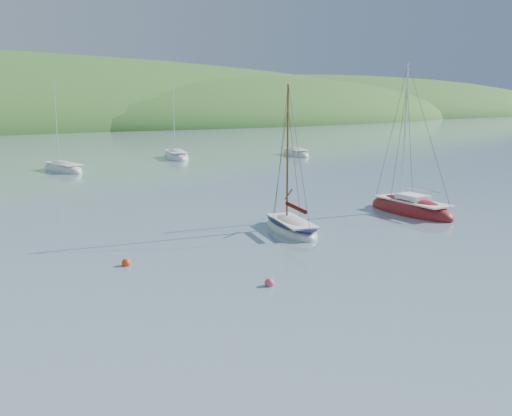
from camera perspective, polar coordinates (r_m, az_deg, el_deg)
ground at (r=26.70m, az=12.47°, el=-6.19°), size 700.00×700.00×0.00m
daysailer_white at (r=33.91m, az=3.53°, el=-1.96°), size 3.94×6.36×9.18m
sloop_red at (r=40.62m, az=15.19°, el=-0.19°), size 3.41×7.64×10.93m
distant_sloop_a at (r=65.79m, az=-18.75°, el=3.67°), size 3.60×7.68×10.56m
distant_sloop_b at (r=76.75m, az=-7.98°, el=5.08°), size 5.25×8.69×11.69m
distant_sloop_d at (r=80.43m, az=4.01°, el=5.41°), size 5.08×7.99×10.75m
mooring_buoys at (r=29.85m, az=0.85°, el=-3.89°), size 21.26×9.15×0.44m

